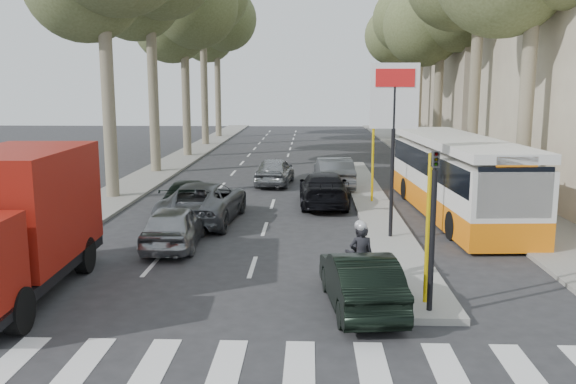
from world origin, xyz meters
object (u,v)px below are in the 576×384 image
object	(u,v)px
dark_hatchback	(360,280)
motorcycle	(360,256)
city_bus	(456,174)
silver_hatchback	(174,226)
red_truck	(12,221)

from	to	relation	value
dark_hatchback	motorcycle	distance (m)	1.47
dark_hatchback	city_bus	bearing A→B (deg)	-120.37
city_bus	silver_hatchback	bearing A→B (deg)	-156.18
dark_hatchback	motorcycle	size ratio (longest dim) A/B	1.95
dark_hatchback	red_truck	bearing A→B (deg)	-10.85
dark_hatchback	city_bus	size ratio (longest dim) A/B	0.34
red_truck	motorcycle	size ratio (longest dim) A/B	3.23
silver_hatchback	motorcycle	xyz separation A→B (m)	(5.41, -3.54, 0.11)
red_truck	motorcycle	bearing A→B (deg)	3.64
city_bus	red_truck	bearing A→B (deg)	-146.51
city_bus	motorcycle	xyz separation A→B (m)	(-4.29, -8.53, -0.82)
dark_hatchback	city_bus	world-z (taller)	city_bus
silver_hatchback	motorcycle	distance (m)	6.47
motorcycle	dark_hatchback	bearing A→B (deg)	-97.79
dark_hatchback	motorcycle	xyz separation A→B (m)	(0.11, 1.46, 0.13)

